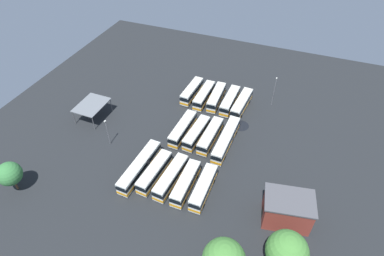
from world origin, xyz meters
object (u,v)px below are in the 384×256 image
(bus_row1_slot2, at_px, (197,133))
(bus_row1_slot3, at_px, (210,136))
(bus_row2_slot3, at_px, (186,183))
(depot_building, at_px, (287,210))
(bus_row0_slot4, at_px, (242,104))
(bus_row0_slot3, at_px, (230,101))
(bus_row2_slot4, at_px, (203,188))
(maintenance_shelter, at_px, (91,105))
(lamp_post_near_entrance, at_px, (274,90))
(bus_row2_slot1, at_px, (155,172))
(bus_row2_slot2, at_px, (171,177))
(bus_row0_slot0, at_px, (192,91))
(tree_north_edge, at_px, (287,251))
(lamp_post_far_corner, at_px, (107,131))
(bus_row1_slot1, at_px, (183,129))
(tree_northwest, at_px, (9,174))
(bus_row1_slot4, at_px, (226,139))
(bus_row2_slot0, at_px, (140,167))
(bus_row0_slot2, at_px, (216,97))
(bus_row0_slot1, at_px, (204,95))

(bus_row1_slot2, relative_size, bus_row1_slot3, 0.96)
(bus_row2_slot3, bearing_deg, depot_building, 90.63)
(bus_row0_slot4, bearing_deg, bus_row0_slot3, -92.65)
(bus_row0_slot3, bearing_deg, bus_row2_slot4, 6.18)
(maintenance_shelter, bearing_deg, lamp_post_near_entrance, 117.80)
(bus_row2_slot1, distance_m, bus_row2_slot2, 3.86)
(bus_row0_slot0, height_order, tree_north_edge, tree_north_edge)
(lamp_post_far_corner, relative_size, tree_north_edge, 0.84)
(depot_building, relative_size, lamp_post_far_corner, 1.39)
(bus_row1_slot1, relative_size, tree_northwest, 1.61)
(bus_row1_slot2, xyz_separation_m, tree_northwest, (28.20, -29.86, 2.95))
(bus_row1_slot1, bearing_deg, bus_row1_slot4, 91.31)
(bus_row1_slot2, distance_m, lamp_post_far_corner, 21.24)
(lamp_post_far_corner, height_order, tree_northwest, tree_northwest)
(bus_row1_slot2, bearing_deg, bus_row2_slot2, -0.61)
(maintenance_shelter, bearing_deg, bus_row2_slot3, 67.64)
(bus_row2_slot0, xyz_separation_m, depot_building, (0.33, 31.67, 1.28))
(bus_row0_slot3, height_order, bus_row1_slot4, same)
(bus_row1_slot4, relative_size, depot_building, 1.43)
(bus_row1_slot4, distance_m, depot_building, 22.69)
(bus_row2_slot4, bearing_deg, bus_row1_slot1, -144.20)
(bus_row1_slot1, relative_size, bus_row2_slot3, 1.07)
(bus_row1_slot3, relative_size, bus_row2_slot2, 0.97)
(bus_row1_slot4, xyz_separation_m, bus_row2_slot3, (15.67, -4.04, -0.00))
(bus_row1_slot2, xyz_separation_m, bus_row2_slot2, (14.84, -0.16, 0.00))
(bus_row0_slot2, xyz_separation_m, bus_row0_slot4, (0.35, 7.31, 0.00))
(bus_row2_slot1, height_order, lamp_post_near_entrance, lamp_post_near_entrance)
(bus_row1_slot1, xyz_separation_m, bus_row2_slot3, (15.41, 7.09, -0.00))
(bus_row0_slot2, distance_m, bus_row1_slot2, 15.81)
(bus_row1_slot2, height_order, maintenance_shelter, maintenance_shelter)
(bus_row0_slot3, height_order, bus_row2_slot4, same)
(bus_row1_slot3, distance_m, tree_north_edge, 33.10)
(bus_row0_slot1, bearing_deg, bus_row1_slot3, 24.99)
(bus_row2_slot4, bearing_deg, bus_row1_slot3, -166.27)
(bus_row0_slot1, xyz_separation_m, bus_row2_slot3, (30.54, 6.89, -0.00))
(bus_row1_slot1, relative_size, bus_row1_slot4, 0.81)
(bus_row2_slot3, distance_m, bus_row2_slot4, 3.85)
(bus_row1_slot3, distance_m, tree_northwest, 43.95)
(tree_northwest, bearing_deg, bus_row0_slot4, 139.64)
(depot_building, relative_size, lamp_post_near_entrance, 1.16)
(bus_row2_slot2, xyz_separation_m, bus_row2_slot4, (0.10, 7.35, -0.00))
(depot_building, height_order, lamp_post_far_corner, lamp_post_far_corner)
(bus_row0_slot1, distance_m, lamp_post_far_corner, 29.19)
(bus_row1_slot3, height_order, bus_row2_slot3, same)
(bus_row2_slot2, distance_m, tree_northwest, 32.70)
(bus_row0_slot1, relative_size, maintenance_shelter, 1.27)
(bus_row1_slot3, bearing_deg, bus_row2_slot2, -13.49)
(bus_row0_slot2, bearing_deg, bus_row1_slot2, 0.24)
(bus_row1_slot1, xyz_separation_m, bus_row2_slot2, (15.06, 3.58, -0.00))
(bus_row1_slot3, relative_size, depot_building, 1.12)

